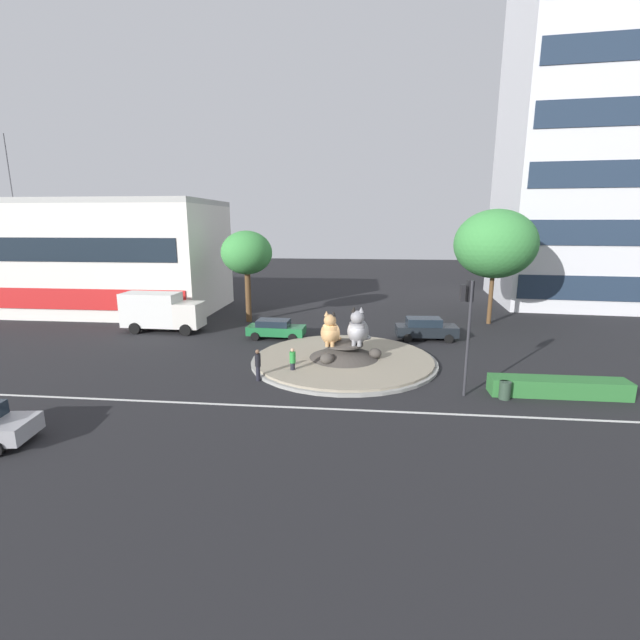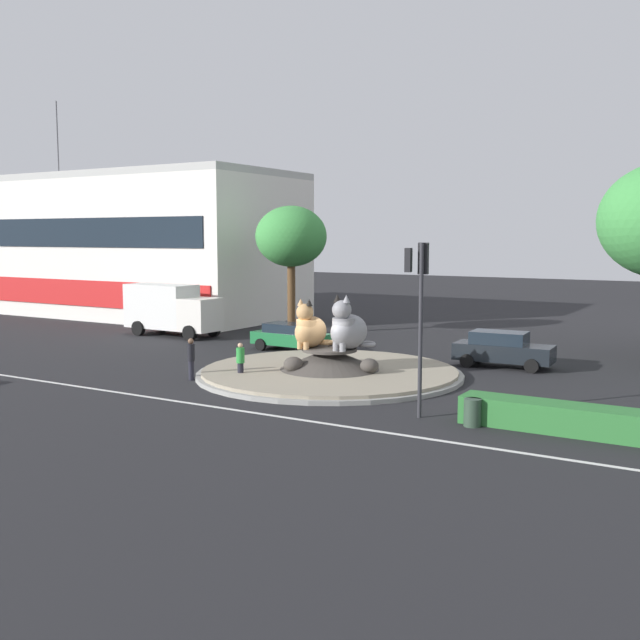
{
  "view_description": "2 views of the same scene",
  "coord_description": "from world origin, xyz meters",
  "px_view_note": "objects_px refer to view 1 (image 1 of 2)",
  "views": [
    {
      "loc": [
        1.24,
        -26.42,
        8.6
      ],
      "look_at": [
        -1.55,
        0.41,
        2.59
      ],
      "focal_mm": 24.62,
      "sensor_mm": 36.0,
      "label": 1
    },
    {
      "loc": [
        16.05,
        -27.63,
        6.09
      ],
      "look_at": [
        0.61,
        -1.83,
        2.68
      ],
      "focal_mm": 41.71,
      "sensor_mm": 36.0,
      "label": 2
    }
  ],
  "objects_px": {
    "broadleaf_tree_behind_island": "(247,253)",
    "second_tree_near_tower": "(495,244)",
    "cat_statue_calico": "(330,332)",
    "pedestrian_green_shirt": "(293,361)",
    "cat_statue_grey": "(358,330)",
    "pedestrian_black_shirt": "(258,364)",
    "hatchback_near_shophouse": "(426,328)",
    "parked_car_right": "(276,329)",
    "litter_bin": "(505,390)",
    "office_tower": "(593,129)",
    "traffic_light_mast": "(468,313)",
    "delivery_box_truck": "(161,311)",
    "shophouse_block": "(82,256)"
  },
  "relations": [
    {
      "from": "hatchback_near_shophouse",
      "to": "second_tree_near_tower",
      "type": "bearing_deg",
      "value": 41.62
    },
    {
      "from": "traffic_light_mast",
      "to": "office_tower",
      "type": "bearing_deg",
      "value": -40.01
    },
    {
      "from": "shophouse_block",
      "to": "pedestrian_green_shirt",
      "type": "bearing_deg",
      "value": -35.92
    },
    {
      "from": "broadleaf_tree_behind_island",
      "to": "second_tree_near_tower",
      "type": "height_order",
      "value": "second_tree_near_tower"
    },
    {
      "from": "cat_statue_calico",
      "to": "parked_car_right",
      "type": "relative_size",
      "value": 0.5
    },
    {
      "from": "cat_statue_grey",
      "to": "office_tower",
      "type": "xyz_separation_m",
      "value": [
        23.17,
        23.98,
        15.82
      ]
    },
    {
      "from": "cat_statue_calico",
      "to": "pedestrian_green_shirt",
      "type": "height_order",
      "value": "cat_statue_calico"
    },
    {
      "from": "office_tower",
      "to": "litter_bin",
      "type": "height_order",
      "value": "office_tower"
    },
    {
      "from": "delivery_box_truck",
      "to": "parked_car_right",
      "type": "bearing_deg",
      "value": -5.78
    },
    {
      "from": "pedestrian_black_shirt",
      "to": "litter_bin",
      "type": "distance_m",
      "value": 12.9
    },
    {
      "from": "traffic_light_mast",
      "to": "pedestrian_green_shirt",
      "type": "distance_m",
      "value": 9.92
    },
    {
      "from": "shophouse_block",
      "to": "office_tower",
      "type": "height_order",
      "value": "office_tower"
    },
    {
      "from": "cat_statue_calico",
      "to": "broadleaf_tree_behind_island",
      "type": "bearing_deg",
      "value": -145.76
    },
    {
      "from": "pedestrian_black_shirt",
      "to": "delivery_box_truck",
      "type": "distance_m",
      "value": 14.65
    },
    {
      "from": "litter_bin",
      "to": "broadleaf_tree_behind_island",
      "type": "bearing_deg",
      "value": 137.49
    },
    {
      "from": "parked_car_right",
      "to": "pedestrian_black_shirt",
      "type": "bearing_deg",
      "value": -81.92
    },
    {
      "from": "office_tower",
      "to": "parked_car_right",
      "type": "relative_size",
      "value": 8.2
    },
    {
      "from": "parked_car_right",
      "to": "litter_bin",
      "type": "relative_size",
      "value": 4.86
    },
    {
      "from": "pedestrian_green_shirt",
      "to": "hatchback_near_shophouse",
      "type": "distance_m",
      "value": 12.25
    },
    {
      "from": "cat_statue_grey",
      "to": "broadleaf_tree_behind_island",
      "type": "distance_m",
      "value": 14.98
    },
    {
      "from": "broadleaf_tree_behind_island",
      "to": "pedestrian_green_shirt",
      "type": "height_order",
      "value": "broadleaf_tree_behind_island"
    },
    {
      "from": "traffic_light_mast",
      "to": "delivery_box_truck",
      "type": "distance_m",
      "value": 24.2
    },
    {
      "from": "pedestrian_green_shirt",
      "to": "hatchback_near_shophouse",
      "type": "xyz_separation_m",
      "value": [
        8.61,
        8.72,
        0.03
      ]
    },
    {
      "from": "shophouse_block",
      "to": "office_tower",
      "type": "xyz_separation_m",
      "value": [
        50.89,
        9.25,
        12.58
      ]
    },
    {
      "from": "pedestrian_green_shirt",
      "to": "delivery_box_truck",
      "type": "height_order",
      "value": "delivery_box_truck"
    },
    {
      "from": "office_tower",
      "to": "parked_car_right",
      "type": "bearing_deg",
      "value": -142.79
    },
    {
      "from": "traffic_light_mast",
      "to": "office_tower",
      "type": "distance_m",
      "value": 36.55
    },
    {
      "from": "parked_car_right",
      "to": "shophouse_block",
      "type": "bearing_deg",
      "value": 158.54
    },
    {
      "from": "cat_statue_calico",
      "to": "cat_statue_grey",
      "type": "distance_m",
      "value": 1.73
    },
    {
      "from": "parked_car_right",
      "to": "broadleaf_tree_behind_island",
      "type": "bearing_deg",
      "value": 125.4
    },
    {
      "from": "pedestrian_black_shirt",
      "to": "hatchback_near_shophouse",
      "type": "relative_size",
      "value": 0.39
    },
    {
      "from": "traffic_light_mast",
      "to": "pedestrian_green_shirt",
      "type": "relative_size",
      "value": 3.69
    },
    {
      "from": "broadleaf_tree_behind_island",
      "to": "litter_bin",
      "type": "xyz_separation_m",
      "value": [
        17.23,
        -15.79,
        -5.56
      ]
    },
    {
      "from": "cat_statue_calico",
      "to": "litter_bin",
      "type": "relative_size",
      "value": 2.44
    },
    {
      "from": "shophouse_block",
      "to": "parked_car_right",
      "type": "relative_size",
      "value": 6.18
    },
    {
      "from": "shophouse_block",
      "to": "litter_bin",
      "type": "relative_size",
      "value": 30.02
    },
    {
      "from": "pedestrian_black_shirt",
      "to": "hatchback_near_shophouse",
      "type": "bearing_deg",
      "value": 178.11
    },
    {
      "from": "pedestrian_black_shirt",
      "to": "parked_car_right",
      "type": "distance_m",
      "value": 9.07
    },
    {
      "from": "pedestrian_black_shirt",
      "to": "cat_statue_calico",
      "type": "bearing_deg",
      "value": 178.06
    },
    {
      "from": "pedestrian_black_shirt",
      "to": "second_tree_near_tower",
      "type": "bearing_deg",
      "value": 178.45
    },
    {
      "from": "shophouse_block",
      "to": "litter_bin",
      "type": "distance_m",
      "value": 40.67
    },
    {
      "from": "litter_bin",
      "to": "hatchback_near_shophouse",
      "type": "bearing_deg",
      "value": 102.5
    },
    {
      "from": "traffic_light_mast",
      "to": "second_tree_near_tower",
      "type": "height_order",
      "value": "second_tree_near_tower"
    },
    {
      "from": "second_tree_near_tower",
      "to": "pedestrian_black_shirt",
      "type": "relative_size",
      "value": 5.41
    },
    {
      "from": "parked_car_right",
      "to": "delivery_box_truck",
      "type": "xyz_separation_m",
      "value": [
        -9.57,
        1.24,
        0.9
      ]
    },
    {
      "from": "cat_statue_grey",
      "to": "shophouse_block",
      "type": "relative_size",
      "value": 0.09
    },
    {
      "from": "cat_statue_grey",
      "to": "broadleaf_tree_behind_island",
      "type": "bearing_deg",
      "value": -132.97
    },
    {
      "from": "office_tower",
      "to": "broadleaf_tree_behind_island",
      "type": "distance_m",
      "value": 37.52
    },
    {
      "from": "traffic_light_mast",
      "to": "second_tree_near_tower",
      "type": "distance_m",
      "value": 18.03
    },
    {
      "from": "cat_statue_grey",
      "to": "pedestrian_black_shirt",
      "type": "relative_size",
      "value": 1.34
    }
  ]
}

